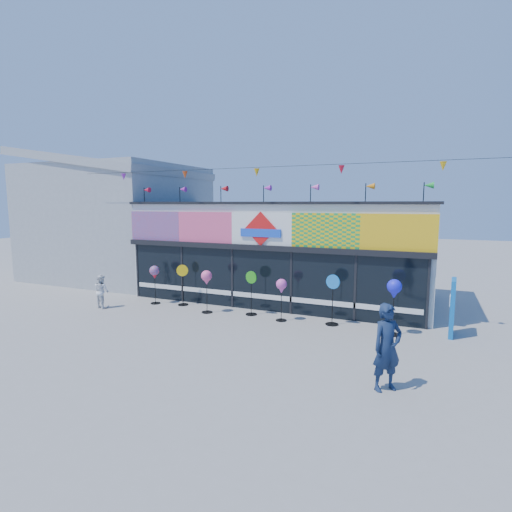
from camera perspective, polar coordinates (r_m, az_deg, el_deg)
The scene contains 13 objects.
ground at distance 12.38m, azimuth -5.52°, elevation -11.52°, with size 80.00×80.00×0.00m, color gray.
kite_shop at distance 17.26m, azimuth 3.96°, elevation 0.89°, with size 16.00×5.70×5.31m.
neighbour_building at distance 23.32m, azimuth -19.01°, elevation 5.07°, with size 8.18×7.20×6.87m.
blue_sign at distance 13.63m, azimuth 26.23°, elevation -6.61°, with size 0.19×0.89×1.76m.
spinner_0 at distance 16.55m, azimuth -14.29°, elevation -2.41°, with size 0.39×0.39×1.56m.
spinner_1 at distance 16.14m, azimuth -10.44°, elevation -3.94°, with size 0.43×0.41×1.63m.
spinner_2 at distance 14.82m, azimuth -7.07°, elevation -3.27°, with size 0.40×0.40×1.59m.
spinner_3 at distance 14.51m, azimuth -0.69°, elevation -5.14°, with size 0.45×0.41×1.61m.
spinner_4 at distance 13.74m, azimuth 3.65°, elevation -4.49°, with size 0.37×0.37×1.47m.
spinner_5 at distance 13.56m, azimuth 10.88°, elevation -5.97°, with size 0.48×0.43×1.70m.
spinner_6 at distance 12.90m, azimuth 19.14°, elevation -4.69°, with size 0.44×0.44×1.75m.
adult_man at distance 9.24m, azimuth 18.22°, elevation -12.29°, with size 0.70×0.46×1.91m, color #162545.
child at distance 16.67m, azimuth -21.21°, elevation -4.71°, with size 0.63×0.36×1.30m, color white.
Camera 1 is at (5.69, -10.23, 4.03)m, focal length 28.00 mm.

